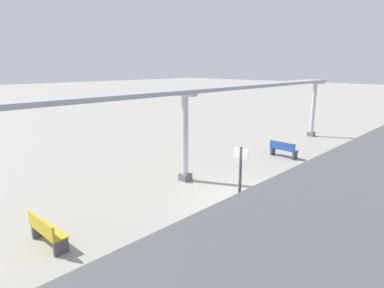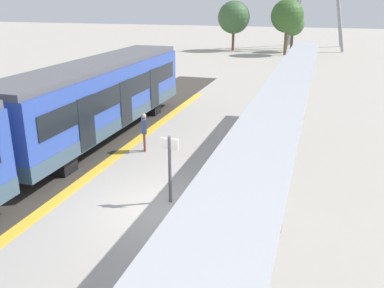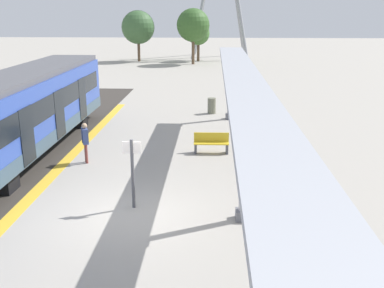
{
  "view_description": "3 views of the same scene",
  "coord_description": "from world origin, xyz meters",
  "px_view_note": "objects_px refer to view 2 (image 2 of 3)",
  "views": [
    {
      "loc": [
        -6.15,
        9.38,
        4.86
      ],
      "look_at": [
        1.46,
        1.38,
        2.2
      ],
      "focal_mm": 30.55,
      "sensor_mm": 36.0,
      "label": 1
    },
    {
      "loc": [
        4.17,
        -10.89,
        6.15
      ],
      "look_at": [
        0.01,
        2.8,
        1.2
      ],
      "focal_mm": 39.62,
      "sensor_mm": 36.0,
      "label": 2
    },
    {
      "loc": [
        2.41,
        -12.26,
        5.92
      ],
      "look_at": [
        1.71,
        2.28,
        1.56
      ],
      "focal_mm": 42.2,
      "sensor_mm": 36.0,
      "label": 3
    }
  ],
  "objects_px": {
    "bench_mid_platform": "(269,141)",
    "passenger_waiting_near_edge": "(144,128)",
    "trash_bin": "(285,100)",
    "canopy_pillar_third": "(303,81)",
    "train_far_carriage": "(100,98)",
    "canopy_pillar_second": "(278,165)",
    "platform_info_sign": "(170,163)"
  },
  "relations": [
    {
      "from": "bench_mid_platform",
      "to": "passenger_waiting_near_edge",
      "type": "relative_size",
      "value": 0.92
    },
    {
      "from": "trash_bin",
      "to": "passenger_waiting_near_edge",
      "type": "bearing_deg",
      "value": -118.35
    },
    {
      "from": "canopy_pillar_third",
      "to": "passenger_waiting_near_edge",
      "type": "relative_size",
      "value": 2.3
    },
    {
      "from": "train_far_carriage",
      "to": "canopy_pillar_second",
      "type": "relative_size",
      "value": 3.65
    },
    {
      "from": "canopy_pillar_second",
      "to": "bench_mid_platform",
      "type": "height_order",
      "value": "canopy_pillar_second"
    },
    {
      "from": "bench_mid_platform",
      "to": "trash_bin",
      "type": "distance_m",
      "value": 7.64
    },
    {
      "from": "canopy_pillar_second",
      "to": "passenger_waiting_near_edge",
      "type": "distance_m",
      "value": 7.74
    },
    {
      "from": "canopy_pillar_third",
      "to": "trash_bin",
      "type": "relative_size",
      "value": 4.07
    },
    {
      "from": "train_far_carriage",
      "to": "passenger_waiting_near_edge",
      "type": "relative_size",
      "value": 8.4
    },
    {
      "from": "canopy_pillar_third",
      "to": "canopy_pillar_second",
      "type": "bearing_deg",
      "value": -90.0
    },
    {
      "from": "canopy_pillar_third",
      "to": "bench_mid_platform",
      "type": "height_order",
      "value": "canopy_pillar_third"
    },
    {
      "from": "platform_info_sign",
      "to": "trash_bin",
      "type": "bearing_deg",
      "value": 80.1
    },
    {
      "from": "train_far_carriage",
      "to": "bench_mid_platform",
      "type": "height_order",
      "value": "train_far_carriage"
    },
    {
      "from": "bench_mid_platform",
      "to": "passenger_waiting_near_edge",
      "type": "distance_m",
      "value": 5.27
    },
    {
      "from": "train_far_carriage",
      "to": "trash_bin",
      "type": "xyz_separation_m",
      "value": [
        7.68,
        7.87,
        -1.37
      ]
    },
    {
      "from": "bench_mid_platform",
      "to": "trash_bin",
      "type": "relative_size",
      "value": 1.63
    },
    {
      "from": "trash_bin",
      "to": "passenger_waiting_near_edge",
      "type": "distance_m",
      "value": 10.47
    },
    {
      "from": "train_far_carriage",
      "to": "bench_mid_platform",
      "type": "xyz_separation_m",
      "value": [
        7.72,
        0.24,
        -1.39
      ]
    },
    {
      "from": "passenger_waiting_near_edge",
      "to": "train_far_carriage",
      "type": "bearing_deg",
      "value": 153.93
    },
    {
      "from": "canopy_pillar_second",
      "to": "train_far_carriage",
      "type": "bearing_deg",
      "value": 144.64
    },
    {
      "from": "canopy_pillar_third",
      "to": "train_far_carriage",
      "type": "bearing_deg",
      "value": -143.23
    },
    {
      "from": "train_far_carriage",
      "to": "passenger_waiting_near_edge",
      "type": "height_order",
      "value": "train_far_carriage"
    },
    {
      "from": "canopy_pillar_third",
      "to": "platform_info_sign",
      "type": "bearing_deg",
      "value": -105.58
    },
    {
      "from": "bench_mid_platform",
      "to": "platform_info_sign",
      "type": "xyz_separation_m",
      "value": [
        -2.36,
        -5.72,
        0.89
      ]
    },
    {
      "from": "canopy_pillar_second",
      "to": "platform_info_sign",
      "type": "relative_size",
      "value": 1.71
    },
    {
      "from": "train_far_carriage",
      "to": "platform_info_sign",
      "type": "height_order",
      "value": "train_far_carriage"
    },
    {
      "from": "canopy_pillar_third",
      "to": "bench_mid_platform",
      "type": "distance_m",
      "value": 6.51
    },
    {
      "from": "canopy_pillar_third",
      "to": "bench_mid_platform",
      "type": "xyz_separation_m",
      "value": [
        -0.98,
        -6.26,
        -1.47
      ]
    },
    {
      "from": "train_far_carriage",
      "to": "canopy_pillar_third",
      "type": "relative_size",
      "value": 3.65
    },
    {
      "from": "trash_bin",
      "to": "platform_info_sign",
      "type": "distance_m",
      "value": 13.59
    },
    {
      "from": "canopy_pillar_second",
      "to": "trash_bin",
      "type": "xyz_separation_m",
      "value": [
        -1.01,
        14.04,
        -1.45
      ]
    },
    {
      "from": "train_far_carriage",
      "to": "canopy_pillar_third",
      "type": "distance_m",
      "value": 10.85
    }
  ]
}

